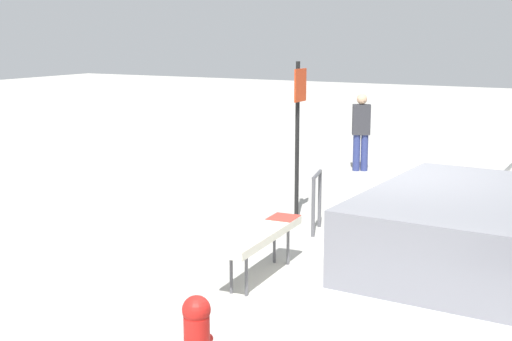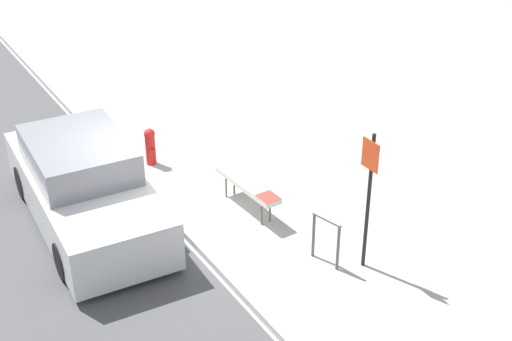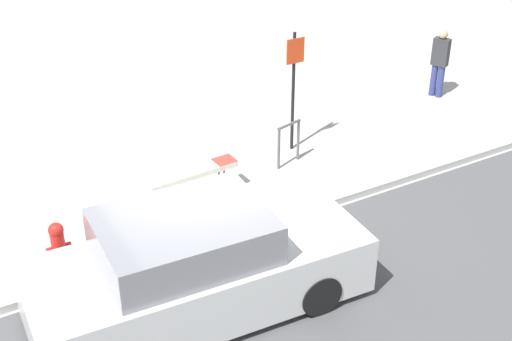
# 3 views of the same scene
# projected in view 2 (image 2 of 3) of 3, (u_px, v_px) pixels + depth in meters

# --- Properties ---
(ground_plane) EXTENTS (60.00, 60.00, 0.00)m
(ground_plane) POSITION_uv_depth(u_px,v_px,m) (172.00, 218.00, 12.48)
(ground_plane) COLOR #ADAAA3
(curb) EXTENTS (60.00, 0.20, 0.13)m
(curb) POSITION_uv_depth(u_px,v_px,m) (172.00, 215.00, 12.45)
(curb) COLOR #B7B7B2
(curb) RESTS_ON ground_plane
(bench) EXTENTS (1.63, 0.42, 0.55)m
(bench) POSITION_uv_depth(u_px,v_px,m) (248.00, 185.00, 12.51)
(bench) COLOR #515156
(bench) RESTS_ON ground_plane
(bike_rack) EXTENTS (0.55, 0.18, 0.83)m
(bike_rack) POSITION_uv_depth(u_px,v_px,m) (326.00, 236.00, 11.10)
(bike_rack) COLOR #515156
(bike_rack) RESTS_ON ground_plane
(sign_post) EXTENTS (0.36, 0.08, 2.30)m
(sign_post) POSITION_uv_depth(u_px,v_px,m) (369.00, 190.00, 10.61)
(sign_post) COLOR black
(sign_post) RESTS_ON ground_plane
(fire_hydrant) EXTENTS (0.36, 0.22, 0.77)m
(fire_hydrant) POSITION_uv_depth(u_px,v_px,m) (150.00, 145.00, 14.06)
(fire_hydrant) COLOR red
(fire_hydrant) RESTS_ON ground_plane
(parked_car_near) EXTENTS (4.53, 1.95, 1.50)m
(parked_car_near) POSITION_uv_depth(u_px,v_px,m) (85.00, 186.00, 12.11)
(parked_car_near) COLOR black
(parked_car_near) RESTS_ON ground_plane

